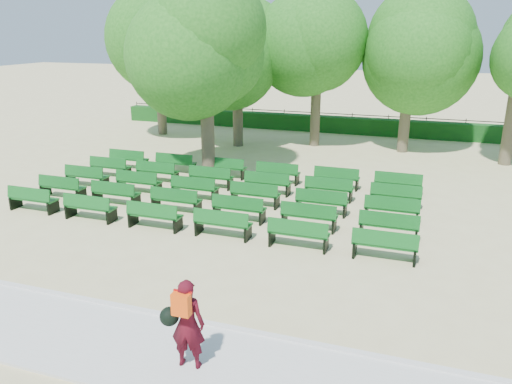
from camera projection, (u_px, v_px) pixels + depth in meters
ground at (253, 214)px, 15.90m from camera, size 120.00×120.00×0.00m
paving at (122, 346)px, 9.23m from camera, size 30.00×2.20×0.06m
curb at (154, 313)px, 10.25m from camera, size 30.00×0.12×0.10m
hedge at (333, 124)px, 28.36m from camera, size 26.00×0.70×0.90m
fence at (334, 131)px, 28.86m from camera, size 26.00×0.10×1.02m
tree_line at (318, 147)px, 24.90m from camera, size 21.80×6.80×7.04m
bench_array at (225, 200)px, 16.97m from camera, size 1.68×0.65×1.04m
tree_among at (205, 54)px, 18.40m from camera, size 5.06×5.06×7.03m
person at (186, 322)px, 8.40m from camera, size 0.79×0.49×1.65m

